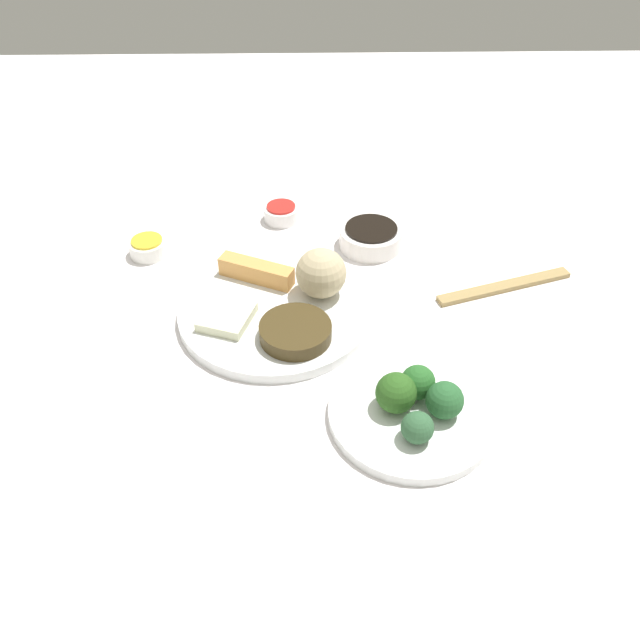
# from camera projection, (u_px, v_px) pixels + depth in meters

# --- Properties ---
(tabletop) EXTENTS (2.20, 2.20, 0.02)m
(tabletop) POSITION_uv_depth(u_px,v_px,m) (315.00, 317.00, 0.99)
(tabletop) COLOR white
(tabletop) RESTS_ON ground
(main_plate) EXTENTS (0.28, 0.28, 0.02)m
(main_plate) POSITION_uv_depth(u_px,v_px,m) (276.00, 311.00, 0.97)
(main_plate) COLOR white
(main_plate) RESTS_ON tabletop
(rice_scoop) EXTENTS (0.07, 0.07, 0.07)m
(rice_scoop) POSITION_uv_depth(u_px,v_px,m) (321.00, 273.00, 0.97)
(rice_scoop) COLOR tan
(rice_scoop) RESTS_ON main_plate
(spring_roll) EXTENTS (0.07, 0.12, 0.03)m
(spring_roll) POSITION_uv_depth(u_px,v_px,m) (256.00, 271.00, 1.01)
(spring_roll) COLOR #DD994D
(spring_roll) RESTS_ON main_plate
(crab_rangoon_wonton) EXTENTS (0.09, 0.09, 0.01)m
(crab_rangoon_wonton) POSITION_uv_depth(u_px,v_px,m) (227.00, 317.00, 0.94)
(crab_rangoon_wonton) COLOR beige
(crab_rangoon_wonton) RESTS_ON main_plate
(stir_fry_heap) EXTENTS (0.10, 0.10, 0.02)m
(stir_fry_heap) POSITION_uv_depth(u_px,v_px,m) (295.00, 331.00, 0.91)
(stir_fry_heap) COLOR #3E3016
(stir_fry_heap) RESTS_ON main_plate
(broccoli_plate) EXTENTS (0.21, 0.21, 0.01)m
(broccoli_plate) POSITION_uv_depth(u_px,v_px,m) (411.00, 414.00, 0.83)
(broccoli_plate) COLOR white
(broccoli_plate) RESTS_ON tabletop
(broccoli_floret_0) EXTENTS (0.05, 0.05, 0.05)m
(broccoli_floret_0) POSITION_uv_depth(u_px,v_px,m) (396.00, 393.00, 0.81)
(broccoli_floret_0) COLOR #2A571D
(broccoli_floret_0) RESTS_ON broccoli_plate
(broccoli_floret_1) EXTENTS (0.05, 0.05, 0.05)m
(broccoli_floret_1) POSITION_uv_depth(u_px,v_px,m) (445.00, 400.00, 0.80)
(broccoli_floret_1) COLOR #275C2E
(broccoli_floret_1) RESTS_ON broccoli_plate
(broccoli_floret_2) EXTENTS (0.04, 0.04, 0.04)m
(broccoli_floret_2) POSITION_uv_depth(u_px,v_px,m) (417.00, 428.00, 0.77)
(broccoli_floret_2) COLOR #305C37
(broccoli_floret_2) RESTS_ON broccoli_plate
(broccoli_floret_4) EXTENTS (0.04, 0.04, 0.04)m
(broccoli_floret_4) POSITION_uv_depth(u_px,v_px,m) (418.00, 382.00, 0.83)
(broccoli_floret_4) COLOR #265F26
(broccoli_floret_4) RESTS_ON broccoli_plate
(soy_sauce_bowl) EXTENTS (0.10, 0.10, 0.03)m
(soy_sauce_bowl) POSITION_uv_depth(u_px,v_px,m) (371.00, 238.00, 1.10)
(soy_sauce_bowl) COLOR white
(soy_sauce_bowl) RESTS_ON tabletop
(soy_sauce_bowl_liquid) EXTENTS (0.09, 0.09, 0.00)m
(soy_sauce_bowl_liquid) POSITION_uv_depth(u_px,v_px,m) (371.00, 228.00, 1.09)
(soy_sauce_bowl_liquid) COLOR black
(soy_sauce_bowl_liquid) RESTS_ON soy_sauce_bowl
(sauce_ramekin_hot_mustard) EXTENTS (0.06, 0.06, 0.02)m
(sauce_ramekin_hot_mustard) POSITION_uv_depth(u_px,v_px,m) (148.00, 248.00, 1.09)
(sauce_ramekin_hot_mustard) COLOR white
(sauce_ramekin_hot_mustard) RESTS_ON tabletop
(sauce_ramekin_hot_mustard_liquid) EXTENTS (0.05, 0.05, 0.00)m
(sauce_ramekin_hot_mustard_liquid) POSITION_uv_depth(u_px,v_px,m) (147.00, 241.00, 1.08)
(sauce_ramekin_hot_mustard_liquid) COLOR yellow
(sauce_ramekin_hot_mustard_liquid) RESTS_ON sauce_ramekin_hot_mustard
(sauce_ramekin_sweet_and_sour) EXTENTS (0.06, 0.06, 0.02)m
(sauce_ramekin_sweet_and_sour) POSITION_uv_depth(u_px,v_px,m) (281.00, 214.00, 1.17)
(sauce_ramekin_sweet_and_sour) COLOR white
(sauce_ramekin_sweet_and_sour) RESTS_ON tabletop
(sauce_ramekin_sweet_and_sour_liquid) EXTENTS (0.05, 0.05, 0.00)m
(sauce_ramekin_sweet_and_sour_liquid) POSITION_uv_depth(u_px,v_px,m) (281.00, 207.00, 1.16)
(sauce_ramekin_sweet_and_sour_liquid) COLOR red
(sauce_ramekin_sweet_and_sour_liquid) RESTS_ON sauce_ramekin_sweet_and_sour
(chopsticks_pair) EXTENTS (0.09, 0.22, 0.01)m
(chopsticks_pair) POSITION_uv_depth(u_px,v_px,m) (505.00, 286.00, 1.02)
(chopsticks_pair) COLOR #9F824D
(chopsticks_pair) RESTS_ON tabletop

